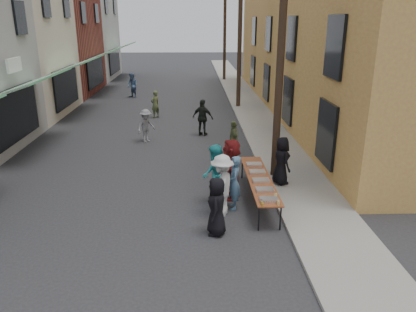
{
  "coord_description": "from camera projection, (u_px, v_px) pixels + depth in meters",
  "views": [
    {
      "loc": [
        1.45,
        -10.38,
        5.36
      ],
      "look_at": [
        1.89,
        1.59,
        1.3
      ],
      "focal_mm": 35.0,
      "sensor_mm": 36.0,
      "label": 1
    }
  ],
  "objects": [
    {
      "name": "cup_stack",
      "position": [
        278.0,
        203.0,
        10.56
      ],
      "size": [
        0.08,
        0.08,
        0.12
      ],
      "primitive_type": "cylinder",
      "color": "tan",
      "rests_on": "serving_table"
    },
    {
      "name": "catering_tray_buns_end",
      "position": [
        254.0,
        164.0,
        13.4
      ],
      "size": [
        0.5,
        0.33,
        0.08
      ],
      "primitive_type": "cube",
      "color": "tan",
      "rests_on": "serving_table"
    },
    {
      "name": "passerby_right",
      "position": [
        155.0,
        104.0,
        22.89
      ],
      "size": [
        0.66,
        0.67,
        1.55
      ],
      "primitive_type": "imported",
      "rotation": [
        0.0,
        0.0,
        3.96
      ],
      "color": "#536138",
      "rests_on": "ground"
    },
    {
      "name": "serving_table",
      "position": [
        259.0,
        179.0,
        12.38
      ],
      "size": [
        0.7,
        4.0,
        0.75
      ],
      "color": "brown",
      "rests_on": "ground"
    },
    {
      "name": "passerby_left",
      "position": [
        146.0,
        126.0,
        18.41
      ],
      "size": [
        1.07,
        1.09,
        1.51
      ],
      "primitive_type": "imported",
      "rotation": [
        0.0,
        0.0,
        0.82
      ],
      "color": "gray",
      "rests_on": "ground"
    },
    {
      "name": "guest_front_a",
      "position": [
        217.0,
        206.0,
        10.42
      ],
      "size": [
        0.59,
        0.82,
        1.57
      ],
      "primitive_type": "imported",
      "rotation": [
        0.0,
        0.0,
        -1.69
      ],
      "color": "black",
      "rests_on": "ground"
    },
    {
      "name": "guest_front_e",
      "position": [
        233.0,
        140.0,
        16.26
      ],
      "size": [
        0.51,
        0.95,
        1.53
      ],
      "primitive_type": "imported",
      "rotation": [
        0.0,
        0.0,
        -1.41
      ],
      "color": "#616D3F",
      "rests_on": "ground"
    },
    {
      "name": "catering_tray_buns",
      "position": [
        261.0,
        180.0,
        12.08
      ],
      "size": [
        0.5,
        0.33,
        0.08
      ],
      "primitive_type": "cube",
      "color": "tan",
      "rests_on": "serving_table"
    },
    {
      "name": "guest_front_b",
      "position": [
        234.0,
        183.0,
        11.83
      ],
      "size": [
        0.42,
        0.61,
        1.63
      ],
      "primitive_type": "imported",
      "rotation": [
        0.0,
        0.0,
        -1.62
      ],
      "color": "#496D8E",
      "rests_on": "ground"
    },
    {
      "name": "passerby_far",
      "position": [
        132.0,
        86.0,
        28.75
      ],
      "size": [
        1.07,
        1.06,
        1.74
      ],
      "primitive_type": "imported",
      "rotation": [
        0.0,
        0.0,
        5.54
      ],
      "color": "#4D6B95",
      "rests_on": "ground"
    },
    {
      "name": "guest_queue_back",
      "position": [
        231.0,
        169.0,
        12.53
      ],
      "size": [
        0.93,
        1.86,
        1.92
      ],
      "primitive_type": "imported",
      "rotation": [
        0.0,
        0.0,
        -1.78
      ],
      "color": "maroon",
      "rests_on": "ground"
    },
    {
      "name": "utility_pole_far",
      "position": [
        225.0,
        29.0,
        35.75
      ],
      "size": [
        0.26,
        0.26,
        9.0
      ],
      "primitive_type": "cylinder",
      "color": "#2D2116",
      "rests_on": "ground"
    },
    {
      "name": "sidewalk",
      "position": [
        249.0,
        107.0,
        25.84
      ],
      "size": [
        2.2,
        60.0,
        0.1
      ],
      "primitive_type": "cube",
      "color": "gray",
      "rests_on": "ground"
    },
    {
      "name": "building_ochre",
      "position": [
        359.0,
        25.0,
        23.52
      ],
      "size": [
        10.0,
        28.0,
        10.0
      ],
      "primitive_type": "cube",
      "color": "#BA8142",
      "rests_on": "ground"
    },
    {
      "name": "condiment_jar_b",
      "position": [
        262.0,
        203.0,
        10.6
      ],
      "size": [
        0.07,
        0.07,
        0.08
      ],
      "primitive_type": "cylinder",
      "color": "#A57F26",
      "rests_on": "serving_table"
    },
    {
      "name": "condiment_jar_c",
      "position": [
        261.0,
        201.0,
        10.7
      ],
      "size": [
        0.07,
        0.07,
        0.08
      ],
      "primitive_type": "cylinder",
      "color": "#A57F26",
      "rests_on": "serving_table"
    },
    {
      "name": "catering_tray_foil_b",
      "position": [
        265.0,
        190.0,
        11.41
      ],
      "size": [
        0.5,
        0.33,
        0.08
      ],
      "primitive_type": "cube",
      "color": "#B2B2B7",
      "rests_on": "serving_table"
    },
    {
      "name": "passerby_mid",
      "position": [
        203.0,
        118.0,
        19.36
      ],
      "size": [
        1.11,
        0.81,
        1.75
      ],
      "primitive_type": "imported",
      "rotation": [
        0.0,
        0.0,
        2.73
      ],
      "color": "black",
      "rests_on": "ground"
    },
    {
      "name": "condiment_jar_a",
      "position": [
        263.0,
        205.0,
        10.51
      ],
      "size": [
        0.07,
        0.07,
        0.08
      ],
      "primitive_type": "cylinder",
      "color": "#A57F26",
      "rests_on": "serving_table"
    },
    {
      "name": "catering_tray_sausage",
      "position": [
        269.0,
        200.0,
        10.8
      ],
      "size": [
        0.5,
        0.33,
        0.08
      ],
      "primitive_type": "cube",
      "color": "maroon",
      "rests_on": "serving_table"
    },
    {
      "name": "guest_front_d",
      "position": [
        222.0,
        186.0,
        11.42
      ],
      "size": [
        1.0,
        1.32,
        1.81
      ],
      "primitive_type": "imported",
      "rotation": [
        0.0,
        0.0,
        -1.89
      ],
      "color": "silver",
      "rests_on": "ground"
    },
    {
      "name": "guest_front_c",
      "position": [
        215.0,
        175.0,
        12.06
      ],
      "size": [
        0.73,
        0.92,
        1.88
      ],
      "primitive_type": "imported",
      "rotation": [
        0.0,
        0.0,
        -1.59
      ],
      "color": "teal",
      "rests_on": "ground"
    },
    {
      "name": "utility_pole_near",
      "position": [
        281.0,
        47.0,
        13.03
      ],
      "size": [
        0.26,
        0.26,
        9.0
      ],
      "primitive_type": "cylinder",
      "color": "#2D2116",
      "rests_on": "ground"
    },
    {
      "name": "ground",
      "position": [
        144.0,
        218.0,
        11.49
      ],
      "size": [
        120.0,
        120.0,
        0.0
      ],
      "primitive_type": "plane",
      "color": "#28282B",
      "rests_on": "ground"
    },
    {
      "name": "catering_tray_foil_d",
      "position": [
        257.0,
        172.0,
        12.74
      ],
      "size": [
        0.5,
        0.33,
        0.08
      ],
      "primitive_type": "cube",
      "color": "#B2B2B7",
      "rests_on": "serving_table"
    },
    {
      "name": "utility_pole_mid",
      "position": [
        240.0,
        34.0,
        24.39
      ],
      "size": [
        0.26,
        0.26,
        9.0
      ],
      "primitive_type": "cylinder",
      "color": "#2D2116",
      "rests_on": "ground"
    },
    {
      "name": "server",
      "position": [
        281.0,
        161.0,
        13.42
      ],
      "size": [
        0.73,
        0.91,
        1.61
      ],
      "primitive_type": "imported",
      "rotation": [
        0.0,
        0.0,
        1.89
      ],
      "color": "black",
      "rests_on": "sidewalk"
    }
  ]
}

